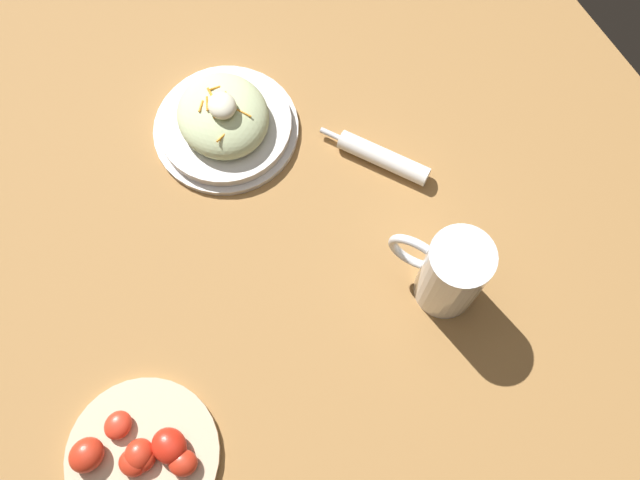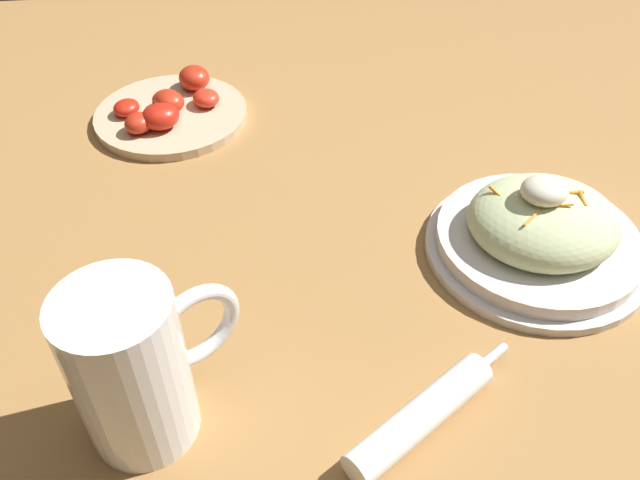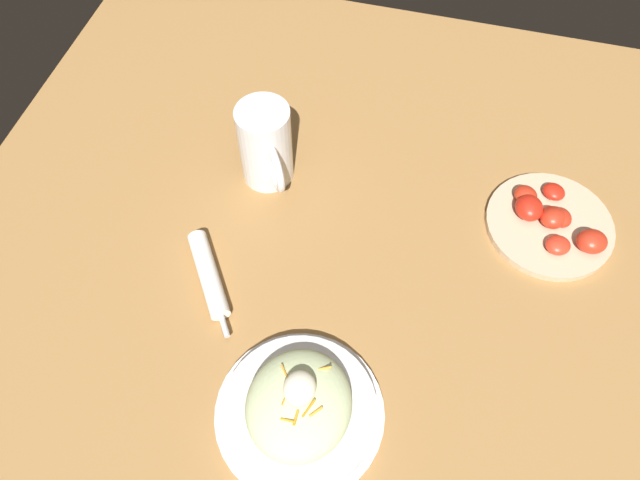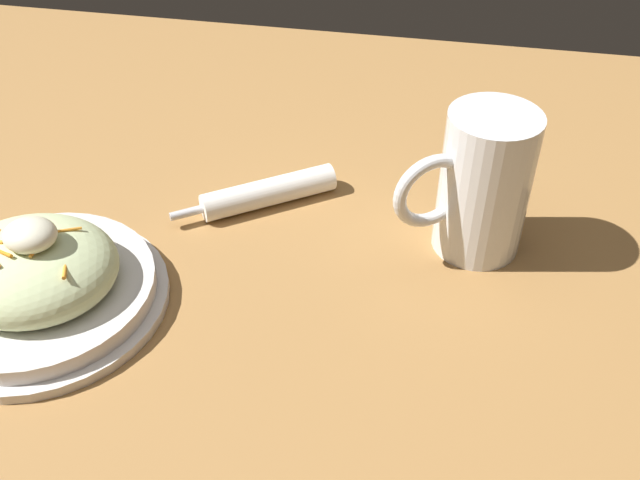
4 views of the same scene
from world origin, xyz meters
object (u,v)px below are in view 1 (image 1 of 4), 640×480
Objects in this scene: napkin_roll at (382,157)px; salad_plate at (224,121)px; tomato_plate at (141,455)px; beer_mug at (450,274)px.

salad_plate is at bearing -130.95° from napkin_roll.
salad_plate is 1.13× the size of tomato_plate.
salad_plate is at bearing -157.01° from beer_mug.
napkin_roll is at bearing 49.05° from salad_plate.
beer_mug is (0.40, 0.17, 0.04)m from salad_plate.
beer_mug is 0.73× the size of tomato_plate.
beer_mug is at bearing 22.99° from salad_plate.
salad_plate reaches higher than napkin_roll.
beer_mug is 0.49m from tomato_plate.
tomato_plate is at bearing -37.87° from salad_plate.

